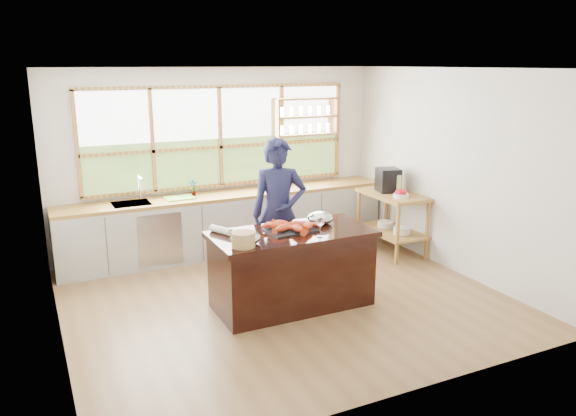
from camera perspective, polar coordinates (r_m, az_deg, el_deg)
ground_plane at (r=6.85m, az=-0.35°, el=-9.19°), size 5.00×5.00×0.00m
room_shell at (r=6.82m, az=-2.04°, el=6.05°), size 5.02×4.52×2.71m
back_counter at (r=8.39m, az=-6.14°, el=-1.49°), size 4.90×0.63×0.90m
right_shelf_unit at (r=8.45m, az=10.57°, el=-0.48°), size 0.62×1.10×0.90m
island at (r=6.51m, az=0.40°, el=-6.17°), size 1.85×0.90×0.90m
cook at (r=6.98m, az=-0.94°, el=-0.55°), size 0.79×0.64×1.88m
potted_plant at (r=8.16m, az=-9.60°, el=2.04°), size 0.13×0.09×0.24m
cutting_board at (r=8.07m, az=-10.94°, el=1.03°), size 0.42×0.32×0.01m
espresso_machine at (r=8.46m, az=10.14°, el=2.82°), size 0.37×0.39×0.35m
wine_bottle at (r=8.33m, az=11.21°, el=2.34°), size 0.08×0.08×0.27m
fruit_bowl at (r=8.14m, az=11.41°, el=1.39°), size 0.22×0.22×0.11m
slate_board at (r=6.40m, az=0.25°, el=-2.24°), size 0.58×0.44×0.02m
lobster_pile at (r=6.37m, az=0.23°, el=-1.86°), size 0.55×0.48×0.08m
mixing_bowl_left at (r=5.95m, az=-4.30°, el=-3.01°), size 0.32×0.32×0.16m
mixing_bowl_right at (r=6.69m, az=3.30°, el=-1.03°), size 0.31×0.31×0.15m
wine_glass at (r=6.14m, az=3.29°, el=-1.51°), size 0.08×0.08×0.22m
wicker_basket at (r=5.85m, az=-4.56°, el=-3.21°), size 0.25×0.25×0.16m
parchment_roll at (r=6.34m, az=-6.81°, el=-2.24°), size 0.20×0.31×0.08m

